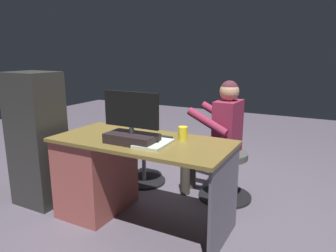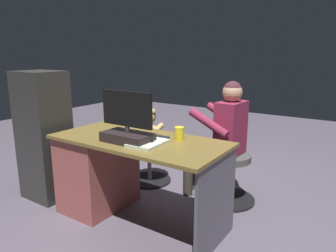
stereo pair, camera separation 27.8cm
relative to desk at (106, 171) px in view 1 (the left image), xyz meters
The scene contains 13 objects.
ground_plane 0.67m from the desk, 135.17° to the right, with size 10.00×10.00×0.00m, color #59515F.
desk is the anchor object (origin of this frame).
monitor 0.60m from the desk, 161.56° to the left, with size 0.47×0.22×0.40m.
keyboard 0.52m from the desk, behind, with size 0.42×0.14×0.02m, color black.
computer_mouse 0.37m from the desk, 151.54° to the right, with size 0.06×0.10×0.04m, color #1F232C.
cup 0.80m from the desk, 167.43° to the right, with size 0.08×0.08×0.11m, color yellow.
tv_remote 0.37m from the desk, 164.86° to the left, with size 0.04×0.15×0.02m, color black.
notebook_binder 0.66m from the desk, behind, with size 0.22×0.30×0.02m, color beige.
office_chair_teddy 0.73m from the desk, 85.22° to the right, with size 0.47×0.47×0.47m.
teddy_bear 0.78m from the desk, 85.30° to the right, with size 0.25×0.26×0.36m.
visitor_chair 1.16m from the desk, 138.01° to the right, with size 0.52×0.52×0.47m.
person 1.12m from the desk, 134.92° to the right, with size 0.56×0.49×1.17m.
equipment_rack 0.74m from the desk, 11.25° to the left, with size 0.44×0.36×1.25m, color #2E2E2B.
Camera 1 is at (-1.33, 2.43, 1.42)m, focal length 33.54 mm.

